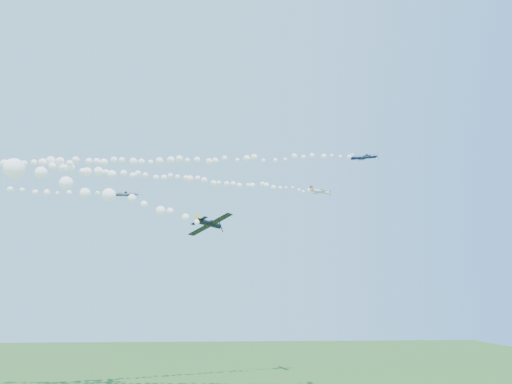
{
  "coord_description": "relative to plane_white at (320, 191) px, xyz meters",
  "views": [
    {
      "loc": [
        0.44,
        -101.47,
        22.05
      ],
      "look_at": [
        6.15,
        -7.33,
        45.29
      ],
      "focal_mm": 30.0,
      "sensor_mm": 36.0,
      "label": 1
    }
  ],
  "objects": [
    {
      "name": "plane_white",
      "position": [
        0.0,
        0.0,
        0.0
      ],
      "size": [
        6.67,
        7.1,
        2.51
      ],
      "rotation": [
        0.07,
        0.07,
        0.31
      ],
      "color": "white"
    },
    {
      "name": "plane_black",
      "position": [
        -28.22,
        -45.84,
        -17.18
      ],
      "size": [
        7.28,
        7.24,
        3.13
      ],
      "rotation": [
        -0.38,
        -0.01,
        1.07
      ],
      "color": "black"
    },
    {
      "name": "plane_grey",
      "position": [
        -49.92,
        -16.56,
        -5.56
      ],
      "size": [
        7.1,
        7.39,
        2.07
      ],
      "rotation": [
        0.21,
        -0.04,
        0.15
      ],
      "color": "#393E53"
    },
    {
      "name": "smoke_trail_navy",
      "position": [
        -37.46,
        -23.29,
        0.82
      ],
      "size": [
        79.45,
        9.77,
        2.56
      ],
      "primitive_type": null,
      "color": "white"
    },
    {
      "name": "plane_navy",
      "position": [
        4.16,
        -27.3,
        1.04
      ],
      "size": [
        6.49,
        6.7,
        1.84
      ],
      "rotation": [
        0.17,
        -0.07,
        -0.1
      ],
      "color": "#0D1439"
    },
    {
      "name": "smoke_trail_white",
      "position": [
        -33.79,
        -11.0,
        -0.29
      ],
      "size": [
        63.88,
        22.45,
        2.87
      ],
      "primitive_type": null,
      "color": "white"
    }
  ]
}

